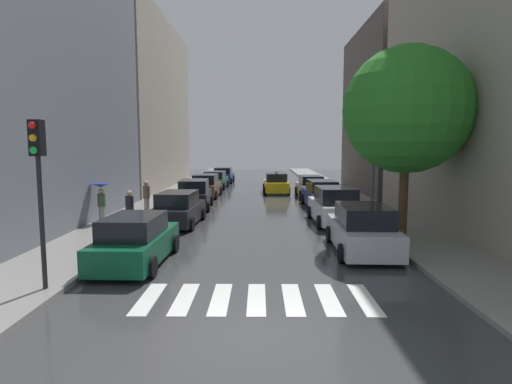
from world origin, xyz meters
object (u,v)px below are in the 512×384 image
(parked_car_right_nearest, at_px, (363,230))
(pedestrian_by_kerb, at_px, (147,197))
(parked_car_left_fourth, at_px, (206,186))
(parked_car_right_second, at_px, (335,207))
(parked_car_left_second, at_px, (178,209))
(taxi_midroad, at_px, (276,184))
(parked_car_right_fourth, at_px, (311,187))
(lamp_post_right, at_px, (374,131))
(parked_car_left_third, at_px, (194,195))
(parked_car_left_fifth, at_px, (215,180))
(pedestrian_near_tree, at_px, (130,208))
(pedestrian_far_side, at_px, (101,194))
(parked_car_left_nearest, at_px, (136,241))
(traffic_light_left_corner, at_px, (38,167))
(parked_car_left_sixth, at_px, (223,175))
(street_tree_right, at_px, (407,110))
(parked_car_right_third, at_px, (321,195))

(parked_car_right_nearest, relative_size, pedestrian_by_kerb, 2.53)
(parked_car_left_fourth, distance_m, parked_car_right_second, 13.16)
(parked_car_left_second, relative_size, taxi_midroad, 1.02)
(parked_car_right_fourth, bearing_deg, lamp_post_right, -173.01)
(parked_car_left_third, relative_size, parked_car_right_second, 1.01)
(taxi_midroad, bearing_deg, parked_car_left_fifth, 54.64)
(pedestrian_near_tree, height_order, pedestrian_far_side, pedestrian_far_side)
(parked_car_left_fourth, bearing_deg, parked_car_left_nearest, -178.38)
(parked_car_left_second, height_order, traffic_light_left_corner, traffic_light_left_corner)
(taxi_midroad, bearing_deg, traffic_light_left_corner, 162.68)
(parked_car_left_sixth, xyz_separation_m, parked_car_right_fourth, (7.62, -12.32, 0.01))
(parked_car_left_sixth, distance_m, street_tree_right, 28.58)
(parked_car_left_nearest, height_order, parked_car_left_sixth, parked_car_left_nearest)
(taxi_midroad, distance_m, street_tree_right, 18.01)
(pedestrian_near_tree, bearing_deg, taxi_midroad, 50.37)
(lamp_post_right, bearing_deg, parked_car_left_third, 152.07)
(parked_car_right_nearest, height_order, lamp_post_right, lamp_post_right)
(parked_car_right_nearest, height_order, parked_car_right_fourth, parked_car_right_nearest)
(parked_car_left_fourth, xyz_separation_m, parked_car_right_nearest, (7.70, -16.23, 0.00))
(pedestrian_far_side, bearing_deg, pedestrian_near_tree, -54.02)
(parked_car_left_second, bearing_deg, lamp_post_right, -85.58)
(parked_car_left_third, xyz_separation_m, parked_car_right_second, (7.67, -4.84, 0.02))
(parked_car_left_fourth, xyz_separation_m, pedestrian_near_tree, (-1.83, -12.51, 0.23))
(taxi_midroad, xyz_separation_m, street_tree_right, (4.49, -16.87, 4.45))
(parked_car_left_nearest, distance_m, pedestrian_far_side, 7.51)
(parked_car_right_fourth, xyz_separation_m, pedestrian_by_kerb, (-9.92, -8.88, 0.34))
(parked_car_left_nearest, height_order, parked_car_right_nearest, parked_car_right_nearest)
(parked_car_left_nearest, xyz_separation_m, traffic_light_left_corner, (-1.53, -2.77, 2.53))
(parked_car_left_third, height_order, parked_car_left_sixth, parked_car_left_third)
(parked_car_right_third, height_order, pedestrian_by_kerb, pedestrian_by_kerb)
(parked_car_left_fourth, xyz_separation_m, pedestrian_far_side, (-3.58, -11.25, 0.70))
(parked_car_left_nearest, relative_size, parked_car_left_second, 1.00)
(pedestrian_by_kerb, bearing_deg, parked_car_left_fourth, -147.11)
(parked_car_right_second, bearing_deg, parked_car_left_second, 91.29)
(parked_car_right_fourth, xyz_separation_m, lamp_post_right, (1.64, -10.91, 3.75))
(pedestrian_far_side, height_order, street_tree_right, street_tree_right)
(pedestrian_by_kerb, height_order, pedestrian_far_side, pedestrian_far_side)
(pedestrian_near_tree, bearing_deg, parked_car_left_sixth, 70.89)
(pedestrian_near_tree, height_order, pedestrian_by_kerb, pedestrian_by_kerb)
(parked_car_left_fourth, relative_size, parked_car_right_fourth, 1.07)
(parked_car_left_fourth, bearing_deg, pedestrian_by_kerb, 168.32)
(parked_car_left_second, xyz_separation_m, taxi_midroad, (5.26, 13.84, -0.00))
(parked_car_right_fourth, bearing_deg, traffic_light_left_corner, 154.04)
(parked_car_left_fourth, bearing_deg, traffic_light_left_corner, 177.36)
(parked_car_left_third, distance_m, parked_car_left_sixth, 18.22)
(street_tree_right, bearing_deg, parked_car_left_nearest, -159.55)
(street_tree_right, height_order, lamp_post_right, lamp_post_right)
(parked_car_left_third, bearing_deg, parked_car_left_fifth, -2.53)
(pedestrian_far_side, relative_size, street_tree_right, 0.25)
(parked_car_right_nearest, height_order, traffic_light_left_corner, traffic_light_left_corner)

